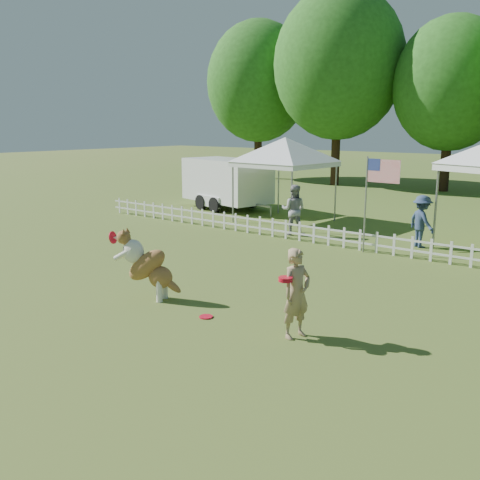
{
  "coord_description": "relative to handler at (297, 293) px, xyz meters",
  "views": [
    {
      "loc": [
        6.25,
        -6.58,
        3.47
      ],
      "look_at": [
        -0.58,
        2.0,
        1.1
      ],
      "focal_mm": 40.0,
      "sensor_mm": 36.0,
      "label": 1
    }
  ],
  "objects": [
    {
      "name": "spectator_a",
      "position": [
        -4.68,
        7.13,
        0.05
      ],
      "size": [
        0.97,
        0.88,
        1.62
      ],
      "primitive_type": "imported",
      "rotation": [
        0.0,
        0.0,
        3.56
      ],
      "color": "#939297",
      "rests_on": "ground"
    },
    {
      "name": "tree_far_left",
      "position": [
        -16.75,
        21.44,
        4.74
      ],
      "size": [
        6.6,
        6.6,
        11.0
      ],
      "primitive_type": null,
      "color": "#215317",
      "rests_on": "ground"
    },
    {
      "name": "spectator_b",
      "position": [
        -0.83,
        7.93,
        -0.0
      ],
      "size": [
        1.12,
        1.01,
        1.51
      ],
      "primitive_type": "imported",
      "rotation": [
        0.0,
        0.0,
        2.54
      ],
      "color": "navy",
      "rests_on": "ground"
    },
    {
      "name": "tree_left",
      "position": [
        -10.75,
        20.94,
        5.24
      ],
      "size": [
        7.4,
        7.4,
        12.0
      ],
      "primitive_type": null,
      "color": "#215317",
      "rests_on": "ground"
    },
    {
      "name": "canopy_tent_left",
      "position": [
        -6.27,
        8.96,
        0.73
      ],
      "size": [
        3.07,
        3.07,
        2.98
      ],
      "primitive_type": null,
      "rotation": [
        0.0,
        0.0,
        -0.07
      ],
      "color": "white",
      "rests_on": "ground"
    },
    {
      "name": "picket_fence",
      "position": [
        -1.75,
        6.44,
        -0.46
      ],
      "size": [
        22.0,
        0.08,
        0.6
      ],
      "primitive_type": null,
      "color": "silver",
      "rests_on": "ground"
    },
    {
      "name": "cargo_trailer",
      "position": [
        -9.88,
        10.02,
        0.31
      ],
      "size": [
        5.17,
        3.11,
        2.13
      ],
      "primitive_type": null,
      "rotation": [
        0.0,
        0.0,
        -0.21
      ],
      "color": "white",
      "rests_on": "ground"
    },
    {
      "name": "handler",
      "position": [
        0.0,
        0.0,
        0.0
      ],
      "size": [
        0.49,
        0.63,
        1.52
      ],
      "primitive_type": "imported",
      "rotation": [
        0.0,
        0.0,
        1.32
      ],
      "color": "#9E815E",
      "rests_on": "ground"
    },
    {
      "name": "dog",
      "position": [
        -3.44,
        -0.16,
        -0.06
      ],
      "size": [
        1.43,
        0.91,
        1.4
      ],
      "primitive_type": null,
      "rotation": [
        0.0,
        0.0,
        0.37
      ],
      "color": "brown",
      "rests_on": "ground"
    },
    {
      "name": "flag_pole",
      "position": [
        -1.84,
        6.33,
        0.56
      ],
      "size": [
        1.02,
        0.17,
        2.64
      ],
      "primitive_type": null,
      "rotation": [
        0.0,
        0.0,
        -0.06
      ],
      "color": "gray",
      "rests_on": "ground"
    },
    {
      "name": "ground",
      "position": [
        -1.75,
        -0.56,
        -0.76
      ],
      "size": [
        120.0,
        120.0,
        0.0
      ],
      "primitive_type": "plane",
      "color": "#3F631F",
      "rests_on": "ground"
    },
    {
      "name": "frisbee_on_turf",
      "position": [
        -1.79,
        -0.25,
        -0.75
      ],
      "size": [
        0.31,
        0.31,
        0.02
      ],
      "primitive_type": "cylinder",
      "rotation": [
        0.0,
        0.0,
        -0.27
      ],
      "color": "red",
      "rests_on": "ground"
    },
    {
      "name": "tree_center_left",
      "position": [
        -4.75,
        21.94,
        4.14
      ],
      "size": [
        6.0,
        6.0,
        9.8
      ],
      "primitive_type": null,
      "color": "#215317",
      "rests_on": "ground"
    }
  ]
}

